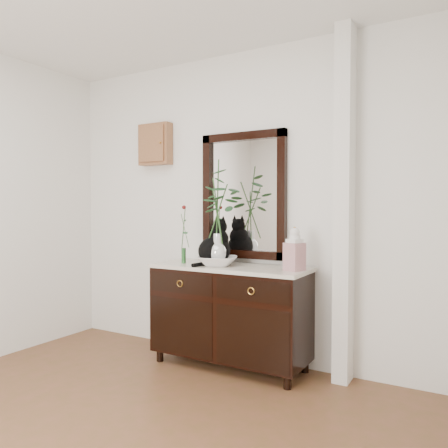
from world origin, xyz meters
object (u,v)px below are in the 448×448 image
Objects in this scene: cat at (214,241)px; lotus_bowl at (218,261)px; ginger_jar at (294,248)px; sideboard at (230,310)px.

cat reaches higher than lotus_bowl.
lotus_bowl is 0.67m from ginger_jar.
ginger_jar is (0.72, -0.01, -0.03)m from cat.
lotus_bowl is at bearing -35.17° from cat.
lotus_bowl reaches higher than sideboard.
lotus_bowl is at bearing -175.29° from ginger_jar.
cat is at bearing 136.87° from lotus_bowl.
ginger_jar is at bearing -0.95° from sideboard.
ginger_jar reaches higher than sideboard.
sideboard is 3.38× the size of cat.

